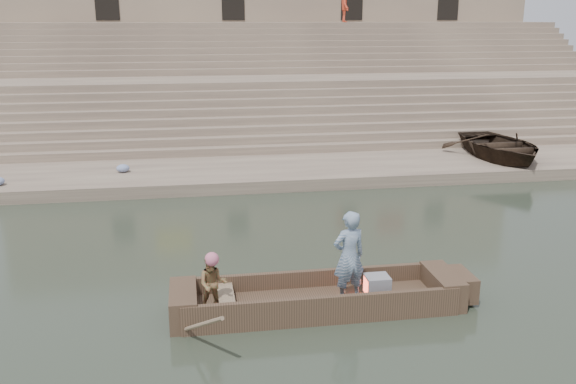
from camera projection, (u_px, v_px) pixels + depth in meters
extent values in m
plane|color=#283125|center=(402.00, 257.00, 14.66)|extent=(120.00, 120.00, 0.00)
cube|color=gray|center=(327.00, 170.00, 22.20)|extent=(32.00, 4.00, 0.40)
cube|color=gray|center=(292.00, 108.00, 29.00)|extent=(32.00, 3.00, 2.80)
cube|color=gray|center=(272.00, 70.00, 35.32)|extent=(32.00, 3.00, 5.20)
cube|color=gray|center=(315.00, 153.00, 24.30)|extent=(32.00, 0.50, 0.70)
cube|color=gray|center=(312.00, 147.00, 24.73)|extent=(32.00, 0.50, 1.00)
cube|color=gray|center=(310.00, 141.00, 25.16)|extent=(32.00, 0.50, 1.30)
cube|color=gray|center=(307.00, 135.00, 25.60)|extent=(32.00, 0.50, 1.60)
cube|color=gray|center=(305.00, 129.00, 26.03)|extent=(32.00, 0.50, 1.90)
cube|color=gray|center=(303.00, 123.00, 26.47)|extent=(32.00, 0.50, 2.20)
cube|color=gray|center=(301.00, 118.00, 26.90)|extent=(32.00, 0.50, 2.50)
cube|color=gray|center=(299.00, 113.00, 27.34)|extent=(32.00, 0.50, 2.80)
cube|color=gray|center=(286.00, 100.00, 30.62)|extent=(32.00, 0.50, 3.10)
cube|color=gray|center=(285.00, 95.00, 31.05)|extent=(32.00, 0.50, 3.40)
cube|color=gray|center=(283.00, 91.00, 31.49)|extent=(32.00, 0.50, 3.70)
cube|color=gray|center=(282.00, 87.00, 31.92)|extent=(32.00, 0.50, 4.00)
cube|color=gray|center=(280.00, 83.00, 32.36)|extent=(32.00, 0.50, 4.30)
cube|color=gray|center=(279.00, 79.00, 32.79)|extent=(32.00, 0.50, 4.60)
cube|color=gray|center=(277.00, 76.00, 33.22)|extent=(32.00, 0.50, 4.90)
cube|color=gray|center=(276.00, 72.00, 33.66)|extent=(32.00, 0.50, 5.20)
cube|color=tan|center=(263.00, 15.00, 38.31)|extent=(32.00, 5.00, 11.20)
cube|color=brown|center=(317.00, 304.00, 12.01)|extent=(5.00, 1.30, 0.22)
cube|color=brown|center=(324.00, 311.00, 11.38)|extent=(5.20, 0.12, 0.56)
cube|color=brown|center=(311.00, 283.00, 12.56)|extent=(5.20, 0.12, 0.56)
cube|color=brown|center=(183.00, 305.00, 11.57)|extent=(0.50, 1.30, 0.60)
cube|color=brown|center=(442.00, 286.00, 12.36)|extent=(0.50, 1.30, 0.60)
cube|color=brown|center=(461.00, 284.00, 12.41)|extent=(0.35, 0.90, 0.50)
cube|color=#937A5B|center=(226.00, 297.00, 11.66)|extent=(0.30, 1.20, 0.08)
cylinder|color=#937A5B|center=(192.00, 327.00, 10.73)|extent=(1.03, 2.10, 1.36)
sphere|color=#D06781|center=(212.00, 259.00, 11.22)|extent=(0.26, 0.26, 0.26)
imported|color=navy|center=(349.00, 257.00, 11.70)|extent=(0.74, 0.58, 1.80)
imported|color=#297B39|center=(213.00, 284.00, 11.35)|extent=(0.56, 0.45, 1.09)
cube|color=gray|center=(377.00, 286.00, 12.11)|extent=(0.46, 0.42, 0.40)
cube|color=#E5593F|center=(367.00, 286.00, 12.08)|extent=(0.04, 0.34, 0.32)
imported|color=#2D2116|center=(501.00, 146.00, 23.01)|extent=(3.34, 4.65, 0.96)
imported|color=#B8351F|center=(346.00, 5.00, 34.29)|extent=(0.85, 1.29, 1.86)
ellipsoid|color=#3F5999|center=(123.00, 168.00, 21.05)|extent=(0.44, 0.44, 0.26)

